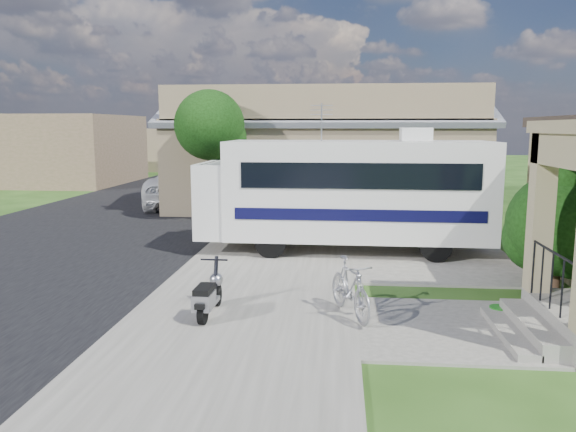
# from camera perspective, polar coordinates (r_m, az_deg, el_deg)

# --- Properties ---
(ground) EXTENTS (120.00, 120.00, 0.00)m
(ground) POSITION_cam_1_polar(r_m,az_deg,el_deg) (10.59, 1.45, -9.13)
(ground) COLOR #203E10
(street_slab) EXTENTS (9.00, 80.00, 0.02)m
(street_slab) POSITION_cam_1_polar(r_m,az_deg,el_deg) (21.89, -16.64, -0.02)
(street_slab) COLOR black
(street_slab) RESTS_ON ground
(sidewalk_slab) EXTENTS (4.00, 80.00, 0.06)m
(sidewalk_slab) POSITION_cam_1_polar(r_m,az_deg,el_deg) (20.37, 0.57, -0.23)
(sidewalk_slab) COLOR #64615A
(sidewalk_slab) RESTS_ON ground
(driveway_slab) EXTENTS (7.00, 6.00, 0.05)m
(driveway_slab) POSITION_cam_1_polar(r_m,az_deg,el_deg) (14.93, 8.41, -3.76)
(driveway_slab) COLOR #64615A
(driveway_slab) RESTS_ON ground
(walk_slab) EXTENTS (4.00, 3.00, 0.05)m
(walk_slab) POSITION_cam_1_polar(r_m,az_deg,el_deg) (9.89, 18.97, -10.81)
(walk_slab) COLOR #64615A
(walk_slab) RESTS_ON ground
(warehouse) EXTENTS (12.50, 8.40, 5.04)m
(warehouse) POSITION_cam_1_polar(r_m,az_deg,el_deg) (24.05, 3.76, 5.86)
(warehouse) COLOR #806F50
(warehouse) RESTS_ON ground
(distant_bldg_far) EXTENTS (10.00, 8.00, 4.00)m
(distant_bldg_far) POSITION_cam_1_polar(r_m,az_deg,el_deg) (36.62, -23.66, 6.21)
(distant_bldg_far) COLOR brown
(distant_bldg_far) RESTS_ON ground
(distant_bldg_near) EXTENTS (8.00, 7.00, 3.20)m
(distant_bldg_near) POSITION_cam_1_polar(r_m,az_deg,el_deg) (46.78, -14.32, 6.63)
(distant_bldg_near) COLOR #806F50
(distant_bldg_near) RESTS_ON ground
(street_tree_a) EXTENTS (2.44, 2.40, 4.58)m
(street_tree_a) POSITION_cam_1_polar(r_m,az_deg,el_deg) (19.59, -7.64, 8.78)
(street_tree_a) COLOR black
(street_tree_a) RESTS_ON ground
(street_tree_b) EXTENTS (2.44, 2.40, 4.73)m
(street_tree_b) POSITION_cam_1_polar(r_m,az_deg,el_deg) (29.42, -3.24, 9.17)
(street_tree_b) COLOR black
(street_tree_b) RESTS_ON ground
(street_tree_c) EXTENTS (2.44, 2.40, 4.42)m
(street_tree_c) POSITION_cam_1_polar(r_m,az_deg,el_deg) (38.34, -1.21, 8.70)
(street_tree_c) COLOR black
(street_tree_c) RESTS_ON ground
(motorhome) EXTENTS (7.56, 2.53, 3.86)m
(motorhome) POSITION_cam_1_polar(r_m,az_deg,el_deg) (14.83, 5.98, 2.61)
(motorhome) COLOR silver
(motorhome) RESTS_ON ground
(shrub) EXTENTS (2.31, 2.20, 2.83)m
(shrub) POSITION_cam_1_polar(r_m,az_deg,el_deg) (12.63, 26.11, -0.33)
(shrub) COLOR black
(shrub) RESTS_ON ground
(scooter) EXTENTS (0.49, 1.41, 0.93)m
(scooter) POSITION_cam_1_polar(r_m,az_deg,el_deg) (9.84, -8.09, -8.05)
(scooter) COLOR black
(scooter) RESTS_ON ground
(bicycle) EXTENTS (1.05, 1.73, 1.00)m
(bicycle) POSITION_cam_1_polar(r_m,az_deg,el_deg) (9.80, 6.32, -7.61)
(bicycle) COLOR #93939A
(bicycle) RESTS_ON ground
(pickup_truck) EXTENTS (3.75, 6.66, 1.76)m
(pickup_truck) POSITION_cam_1_polar(r_m,az_deg,el_deg) (24.27, -10.02, 3.14)
(pickup_truck) COLOR silver
(pickup_truck) RESTS_ON ground
(van) EXTENTS (2.72, 6.28, 1.80)m
(van) POSITION_cam_1_polar(r_m,az_deg,el_deg) (30.64, -8.34, 4.41)
(van) COLOR silver
(van) RESTS_ON ground
(garden_hose) EXTENTS (0.35, 0.35, 0.16)m
(garden_hose) POSITION_cam_1_polar(r_m,az_deg,el_deg) (10.66, 20.67, -9.15)
(garden_hose) COLOR #156714
(garden_hose) RESTS_ON ground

